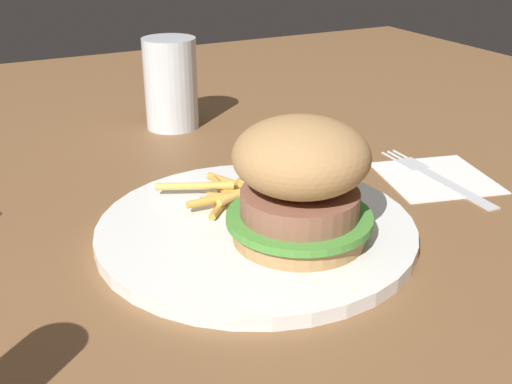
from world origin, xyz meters
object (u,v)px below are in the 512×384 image
(plate, at_px, (256,229))
(fries_pile, at_px, (229,191))
(sandwich, at_px, (300,181))
(fork, at_px, (435,174))
(napkin, at_px, (436,177))
(drink_glass, at_px, (171,87))

(plate, xyz_separation_m, fries_pile, (-0.00, -0.06, 0.01))
(sandwich, xyz_separation_m, fork, (-0.21, -0.07, -0.06))
(plate, distance_m, fries_pile, 0.06)
(sandwich, relative_size, napkin, 1.10)
(drink_glass, bearing_deg, fork, 123.20)
(sandwich, bearing_deg, napkin, -162.13)
(plate, relative_size, sandwich, 2.30)
(drink_glass, bearing_deg, plate, 82.76)
(fries_pile, xyz_separation_m, napkin, (-0.23, 0.03, -0.02))
(fork, bearing_deg, sandwich, 18.26)
(plate, relative_size, drink_glass, 2.41)
(sandwich, height_order, napkin, sandwich)
(sandwich, bearing_deg, drink_glass, -93.35)
(napkin, distance_m, fork, 0.00)
(sandwich, bearing_deg, fries_pile, -80.59)
(plate, height_order, fork, plate)
(plate, distance_m, fork, 0.23)
(napkin, xyz_separation_m, fork, (-0.00, -0.00, 0.00))
(sandwich, xyz_separation_m, napkin, (-0.21, -0.07, -0.06))
(napkin, bearing_deg, fork, -92.60)
(drink_glass, bearing_deg, sandwich, 86.65)
(drink_glass, bearing_deg, napkin, 123.05)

